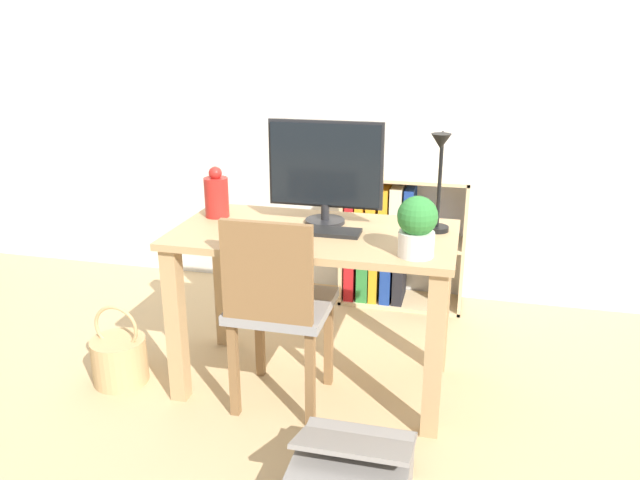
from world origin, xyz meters
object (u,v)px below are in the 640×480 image
(bookshelf, at_px, (387,243))
(storage_box, at_px, (352,476))
(keyboard, at_px, (323,231))
(potted_plant, at_px, (417,226))
(chair, at_px, (278,304))
(basket, at_px, (120,359))
(vase, at_px, (216,195))
(monitor, at_px, (325,168))
(desk_lamp, at_px, (440,173))

(bookshelf, distance_m, storage_box, 1.71)
(keyboard, height_order, potted_plant, potted_plant)
(chair, distance_m, storage_box, 0.74)
(keyboard, distance_m, basket, 1.12)
(chair, relative_size, storage_box, 2.09)
(vase, bearing_deg, basket, -141.44)
(vase, height_order, basket, vase)
(vase, relative_size, storage_box, 0.56)
(monitor, relative_size, desk_lamp, 1.18)
(basket, bearing_deg, potted_plant, 0.11)
(basket, distance_m, storage_box, 1.28)
(potted_plant, relative_size, bookshelf, 0.30)
(vase, xyz_separation_m, desk_lamp, (0.98, -0.03, 0.16))
(desk_lamp, distance_m, basket, 1.64)
(keyboard, relative_size, vase, 1.36)
(keyboard, xyz_separation_m, chair, (-0.14, -0.20, -0.26))
(keyboard, height_order, vase, vase)
(vase, height_order, potted_plant, same)
(monitor, bearing_deg, desk_lamp, -6.62)
(basket, bearing_deg, storage_box, -23.33)
(keyboard, xyz_separation_m, basket, (-0.91, -0.18, -0.62))
(keyboard, height_order, desk_lamp, desk_lamp)
(monitor, relative_size, bookshelf, 0.65)
(keyboard, distance_m, chair, 0.36)
(chair, bearing_deg, storage_box, -58.72)
(keyboard, xyz_separation_m, vase, (-0.52, 0.12, 0.09))
(keyboard, xyz_separation_m, bookshelf, (0.14, 1.00, -0.37))
(monitor, relative_size, potted_plant, 2.17)
(potted_plant, height_order, bookshelf, potted_plant)
(vase, relative_size, bookshelf, 0.30)
(monitor, height_order, desk_lamp, monitor)
(storage_box, bearing_deg, desk_lamp, 76.38)
(vase, bearing_deg, potted_plant, -18.23)
(vase, distance_m, basket, 0.87)
(desk_lamp, distance_m, bookshelf, 1.15)
(vase, relative_size, chair, 0.27)
(chair, xyz_separation_m, storage_box, (0.41, -0.49, -0.37))
(basket, xyz_separation_m, storage_box, (1.18, -0.51, -0.01))
(vase, distance_m, desk_lamp, 0.99)
(chair, bearing_deg, vase, 130.94)
(desk_lamp, xyz_separation_m, basket, (-1.37, -0.27, -0.87))
(monitor, relative_size, keyboard, 1.60)
(vase, bearing_deg, keyboard, -13.20)
(monitor, height_order, keyboard, monitor)
(vase, height_order, bookshelf, vase)
(keyboard, bearing_deg, desk_lamp, 11.01)
(chair, distance_m, basket, 0.85)
(keyboard, relative_size, storage_box, 0.76)
(desk_lamp, xyz_separation_m, potted_plant, (-0.06, -0.27, -0.14))
(potted_plant, relative_size, chair, 0.27)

